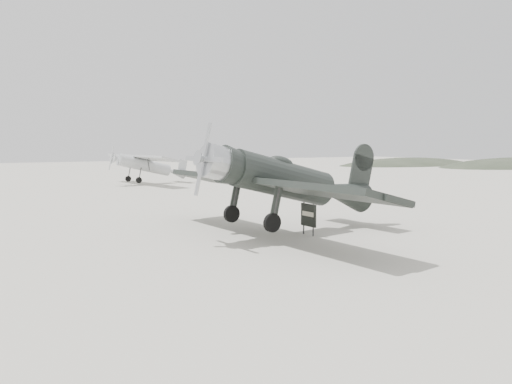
# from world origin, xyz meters

# --- Properties ---
(ground) EXTENTS (160.00, 160.00, 0.00)m
(ground) POSITION_xyz_m (0.00, 0.00, 0.00)
(ground) COLOR #ACA598
(ground) RESTS_ON ground
(hill_northeast) EXTENTS (32.00, 16.00, 5.20)m
(hill_northeast) POSITION_xyz_m (50.00, 40.00, 0.00)
(hill_northeast) COLOR #2F3828
(hill_northeast) RESTS_ON ground
(lowwing_monoplane) EXTENTS (8.46, 11.85, 3.82)m
(lowwing_monoplane) POSITION_xyz_m (-0.36, -1.33, 2.02)
(lowwing_monoplane) COLOR black
(lowwing_monoplane) RESTS_ON ground
(highwing_monoplane) EXTENTS (7.20, 10.09, 2.85)m
(highwing_monoplane) POSITION_xyz_m (1.99, 24.18, 1.78)
(highwing_monoplane) COLOR #999C9E
(highwing_monoplane) RESTS_ON ground
(sign_board) EXTENTS (0.11, 0.86, 1.24)m
(sign_board) POSITION_xyz_m (0.06, -2.00, 0.74)
(sign_board) COLOR #333333
(sign_board) RESTS_ON ground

